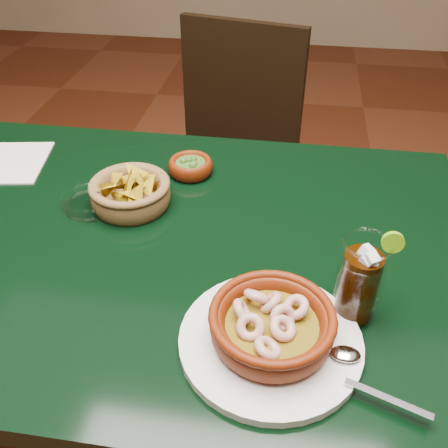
# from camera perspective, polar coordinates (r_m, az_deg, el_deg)

# --- Properties ---
(ground) EXTENTS (7.00, 7.00, 0.00)m
(ground) POSITION_cam_1_polar(r_m,az_deg,el_deg) (1.52, -5.60, -23.95)
(ground) COLOR #471C0C
(ground) RESTS_ON ground
(dining_table) EXTENTS (1.20, 0.80, 0.75)m
(dining_table) POSITION_cam_1_polar(r_m,az_deg,el_deg) (1.00, -7.85, -5.80)
(dining_table) COLOR black
(dining_table) RESTS_ON ground
(dining_chair) EXTENTS (0.51, 0.51, 0.91)m
(dining_chair) POSITION_cam_1_polar(r_m,az_deg,el_deg) (1.63, 0.41, 7.18)
(dining_chair) COLOR black
(dining_chair) RESTS_ON ground
(shrimp_plate) EXTENTS (0.34, 0.27, 0.08)m
(shrimp_plate) POSITION_cam_1_polar(r_m,az_deg,el_deg) (0.72, 5.46, -11.87)
(shrimp_plate) COLOR silver
(shrimp_plate) RESTS_ON dining_table
(chip_basket) EXTENTS (0.19, 0.19, 0.10)m
(chip_basket) POSITION_cam_1_polar(r_m,az_deg,el_deg) (1.00, -10.63, 3.50)
(chip_basket) COLOR brown
(chip_basket) RESTS_ON dining_table
(guacamole_ramekin) EXTENTS (0.12, 0.12, 0.04)m
(guacamole_ramekin) POSITION_cam_1_polar(r_m,az_deg,el_deg) (1.09, -3.85, 6.59)
(guacamole_ramekin) COLOR #531705
(guacamole_ramekin) RESTS_ON dining_table
(cola_drink) EXTENTS (0.14, 0.14, 0.16)m
(cola_drink) POSITION_cam_1_polar(r_m,az_deg,el_deg) (0.76, 15.23, -6.32)
(cola_drink) COLOR white
(cola_drink) RESTS_ON dining_table
(glass_ashtray) EXTENTS (0.13, 0.13, 0.03)m
(glass_ashtray) POSITION_cam_1_polar(r_m,az_deg,el_deg) (1.02, -14.95, 2.53)
(glass_ashtray) COLOR white
(glass_ashtray) RESTS_ON dining_table
(paper_menu) EXTENTS (0.17, 0.20, 0.00)m
(paper_menu) POSITION_cam_1_polar(r_m,az_deg,el_deg) (1.23, -22.82, 6.51)
(paper_menu) COLOR beige
(paper_menu) RESTS_ON dining_table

